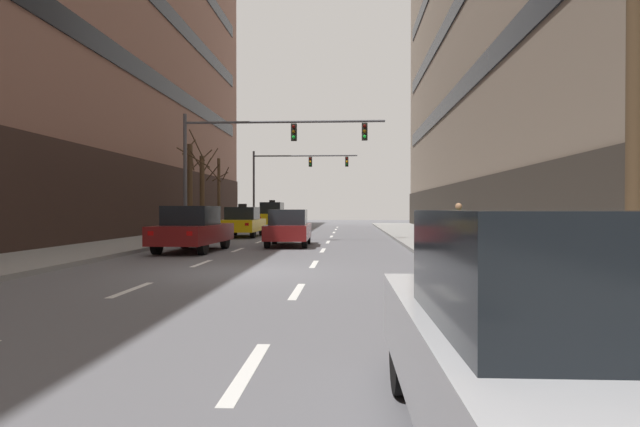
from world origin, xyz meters
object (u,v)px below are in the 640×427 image
Objects in this scene: car_driving_0 at (289,228)px; pedestrian_0 at (459,225)px; taxi_driving_2 at (243,222)px; street_tree_1 at (202,192)px; car_driving_1 at (193,229)px; street_tree_0 at (219,191)px; traffic_signal_0 at (256,148)px; street_tree_3 at (190,187)px; traffic_signal_1 at (290,172)px; taxi_driving_3 at (272,216)px; pedestrian_1 at (459,221)px; car_parked_0 at (563,347)px.

pedestrian_0 is at bearing -40.05° from car_driving_0.
car_driving_0 is 0.94× the size of taxi_driving_2.
street_tree_1 is 3.18× the size of pedestrian_0.
car_driving_0 is 4.55m from car_driving_1.
street_tree_0 reaches higher than car_driving_1.
traffic_signal_0 is 1.66× the size of street_tree_3.
taxi_driving_3 is at bearing -109.65° from traffic_signal_1.
traffic_signal_0 is at bearing -43.73° from street_tree_3.
street_tree_0 is (-6.76, 14.16, 2.11)m from car_driving_0.
traffic_signal_0 is 1.69× the size of street_tree_0.
car_driving_0 is 0.73× the size of street_tree_0.
taxi_driving_2 is 2.73× the size of pedestrian_0.
street_tree_3 is 3.99× the size of pedestrian_1.
traffic_signal_0 is at bearing 124.72° from car_driving_0.
street_tree_1 is (-3.25, 2.83, 1.88)m from taxi_driving_2.
pedestrian_1 is (2.11, 9.94, -0.11)m from pedestrian_0.
pedestrian_0 is (13.03, -15.21, -1.61)m from street_tree_1.
street_tree_1 is 3.54× the size of pedestrian_1.
street_tree_3 is (-3.21, -11.07, 1.86)m from taxi_driving_3.
taxi_driving_2 is at bearing 109.72° from traffic_signal_0.
taxi_driving_2 is at bearing -65.25° from street_tree_0.
street_tree_3 is (0.04, -6.76, 0.03)m from street_tree_0.
car_parked_0 is at bearing -99.38° from pedestrian_0.
street_tree_3 reaches higher than street_tree_1.
street_tree_0 is 3.52× the size of pedestrian_0.
street_tree_1 reaches higher than taxi_driving_3.
taxi_driving_3 is 0.73× the size of street_tree_3.
car_driving_0 is 0.98× the size of car_parked_0.
car_parked_0 is at bearing -72.20° from street_tree_0.
taxi_driving_3 is at bearing 53.03° from street_tree_0.
taxi_driving_2 is at bearing -41.00° from street_tree_1.
street_tree_0 is 4.23m from street_tree_1.
taxi_driving_2 is at bearing 116.26° from car_driving_0.
traffic_signal_1 is 14.80m from street_tree_3.
pedestrian_0 is (8.26, -8.14, -3.56)m from traffic_signal_0.
taxi_driving_2 is 1.05× the size of car_parked_0.
pedestrian_1 is (15.14, -5.27, -1.73)m from street_tree_1.
traffic_signal_1 reaches higher than street_tree_3.
street_tree_1 is 16.12m from pedestrian_1.
pedestrian_1 is at bearing 79.53° from car_parked_0.
traffic_signal_1 reaches higher than street_tree_1.
pedestrian_0 is (9.78, -12.38, 0.27)m from taxi_driving_2.
traffic_signal_1 is at bearing 69.47° from street_tree_1.
street_tree_1 is 0.89× the size of street_tree_3.
car_driving_1 is at bearing -102.66° from traffic_signal_0.
car_driving_1 is 13.61m from street_tree_1.
pedestrian_1 is at bearing 9.84° from traffic_signal_0.
traffic_signal_1 is 1.48× the size of street_tree_3.
car_parked_0 is 2.89× the size of pedestrian_1.
traffic_signal_1 is 5.91× the size of pedestrian_1.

